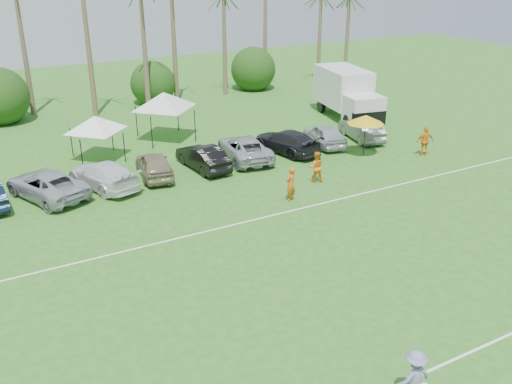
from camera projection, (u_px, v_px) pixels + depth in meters
field_lines at (279, 292)px, 21.53m from camera, size 80.00×12.10×0.01m
palm_tree_4 at (16, 19)px, 40.95m from camera, size 2.40×2.40×8.90m
palm_tree_5 at (71, 4)px, 42.41m from camera, size 2.40×2.40×9.90m
palm_tree_8 at (227, 8)px, 48.61m from camera, size 2.40×2.40×8.90m
bush_tree_2 at (150, 81)px, 48.46m from camera, size 4.00×4.00×4.00m
bush_tree_3 at (252, 70)px, 52.97m from camera, size 4.00×4.00×4.00m
sideline_player_a at (291, 184)px, 29.21m from camera, size 0.78×0.66×1.82m
sideline_player_b at (316, 167)px, 31.65m from camera, size 1.04×0.93×1.76m
sideline_player_c at (425, 141)px, 35.73m from camera, size 1.19×0.77×1.88m
box_truck at (348, 93)px, 43.44m from camera, size 4.01×7.53×3.68m
canopy_tent_left at (94, 116)px, 34.35m from camera, size 3.99×3.99×3.23m
canopy_tent_right at (163, 92)px, 38.02m from camera, size 4.69×4.69×3.80m
market_umbrella at (366, 119)px, 35.16m from camera, size 2.36×2.36×2.63m
frisbee_player at (414, 377)px, 15.99m from camera, size 1.16×0.73×1.71m
parked_car_2 at (46, 185)px, 29.62m from camera, size 4.11×5.70×1.44m
parked_car_3 at (103, 175)px, 30.92m from camera, size 3.37×5.34×1.44m
parked_car_4 at (154, 165)px, 32.38m from camera, size 2.37×4.45×1.44m
parked_car_5 at (203, 157)px, 33.59m from camera, size 1.87×4.48×1.44m
parked_car_6 at (245, 148)px, 35.17m from camera, size 3.24×5.52×1.44m
parked_car_7 at (286, 141)px, 36.41m from camera, size 3.00×5.28×1.44m
parked_car_8 at (324, 135)px, 37.74m from camera, size 2.51×4.48×1.44m
parked_car_9 at (362, 129)px, 38.91m from camera, size 2.39×4.59×1.44m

